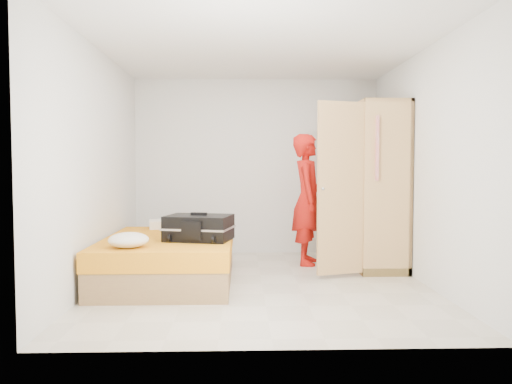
{
  "coord_description": "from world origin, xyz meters",
  "views": [
    {
      "loc": [
        -0.23,
        -5.47,
        1.31
      ],
      "look_at": [
        -0.05,
        0.44,
        1.0
      ],
      "focal_mm": 35.0,
      "sensor_mm": 36.0,
      "label": 1
    }
  ],
  "objects_px": {
    "wardrobe": "(372,190)",
    "person": "(308,199)",
    "round_cushion": "(129,240)",
    "suitcase": "(199,228)",
    "bed": "(169,259)"
  },
  "relations": [
    {
      "from": "wardrobe",
      "to": "person",
      "type": "distance_m",
      "value": 0.85
    },
    {
      "from": "wardrobe",
      "to": "person",
      "type": "relative_size",
      "value": 1.21
    },
    {
      "from": "round_cushion",
      "to": "suitcase",
      "type": "bearing_deg",
      "value": 36.2
    },
    {
      "from": "bed",
      "to": "wardrobe",
      "type": "xyz_separation_m",
      "value": [
        2.5,
        0.68,
        0.75
      ]
    },
    {
      "from": "person",
      "to": "bed",
      "type": "bearing_deg",
      "value": 126.94
    },
    {
      "from": "suitcase",
      "to": "round_cushion",
      "type": "xyz_separation_m",
      "value": [
        -0.65,
        -0.48,
        -0.06
      ]
    },
    {
      "from": "person",
      "to": "suitcase",
      "type": "xyz_separation_m",
      "value": [
        -1.35,
        -1.17,
        -0.23
      ]
    },
    {
      "from": "person",
      "to": "suitcase",
      "type": "distance_m",
      "value": 1.8
    },
    {
      "from": "person",
      "to": "round_cushion",
      "type": "xyz_separation_m",
      "value": [
        -2.0,
        -1.65,
        -0.29
      ]
    },
    {
      "from": "suitcase",
      "to": "round_cushion",
      "type": "distance_m",
      "value": 0.81
    },
    {
      "from": "bed",
      "to": "suitcase",
      "type": "xyz_separation_m",
      "value": [
        0.36,
        -0.22,
        0.38
      ]
    },
    {
      "from": "round_cushion",
      "to": "person",
      "type": "bearing_deg",
      "value": 39.45
    },
    {
      "from": "bed",
      "to": "wardrobe",
      "type": "height_order",
      "value": "wardrobe"
    },
    {
      "from": "bed",
      "to": "round_cushion",
      "type": "xyz_separation_m",
      "value": [
        -0.3,
        -0.7,
        0.32
      ]
    },
    {
      "from": "person",
      "to": "suitcase",
      "type": "height_order",
      "value": "person"
    }
  ]
}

